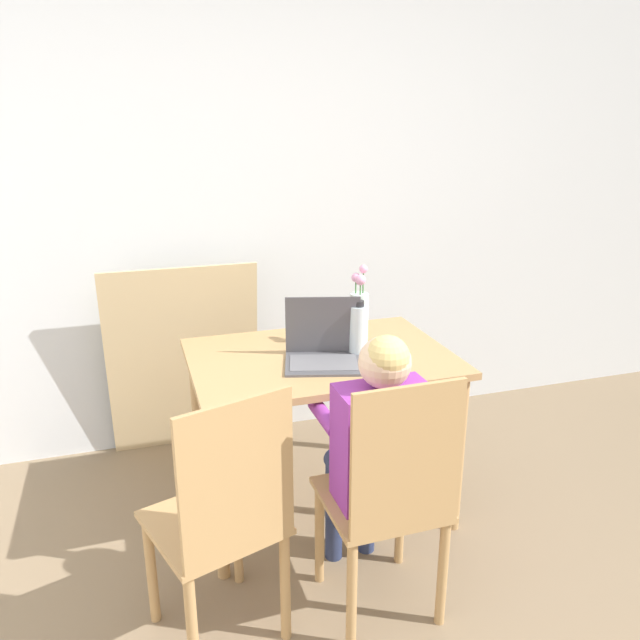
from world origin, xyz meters
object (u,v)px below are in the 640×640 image
Objects in this scene: person_seated at (376,437)px; flower_vase at (359,314)px; chair_occupied at (389,499)px; chair_spare at (223,522)px; water_bottle at (358,329)px; laptop at (323,347)px.

flower_vase is (0.18, 0.66, 0.23)m from person_seated.
person_seated reaches higher than chair_occupied.
person_seated reaches higher than chair_spare.
chair_occupied is 0.91× the size of person_seated.
chair_occupied is 0.56m from chair_spare.
flower_vase is at bearing -104.00° from chair_occupied.
chair_spare is at bearing -5.71° from chair_occupied.
person_seated is 4.43× the size of water_bottle.
chair_occupied is 0.21m from person_seated.
flower_vase is at bearing -153.20° from chair_spare.
water_bottle is at bearing 26.10° from laptop.
water_bottle is (0.14, 0.55, 0.20)m from person_seated.
person_seated is at bearing -105.57° from flower_vase.
person_seated is (-0.00, 0.12, 0.17)m from chair_occupied.
water_bottle is (0.14, 0.68, 0.38)m from chair_occupied.
laptop reaches higher than chair_occupied.
chair_spare is 1.01m from water_bottle.
chair_spare is 1.12m from flower_vase.
person_seated is 2.91× the size of flower_vase.
chair_occupied is at bearing 90.00° from person_seated.
person_seated is at bearing 169.71° from chair_spare.
laptop is (0.53, 0.60, 0.32)m from chair_spare.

